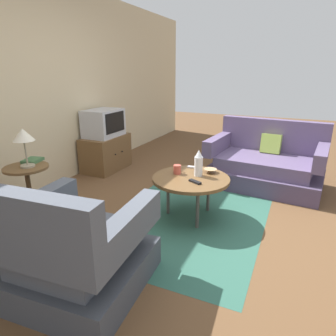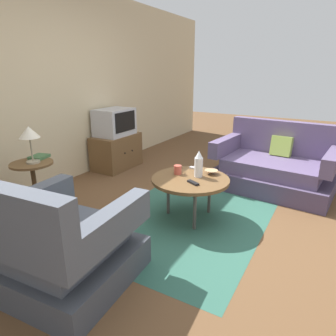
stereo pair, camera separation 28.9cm
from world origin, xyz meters
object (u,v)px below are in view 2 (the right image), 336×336
(couch, at_px, (274,168))
(bowl, at_px, (211,172))
(side_table, at_px, (34,177))
(mug, at_px, (178,170))
(armchair, at_px, (61,248))
(table_lamp, at_px, (29,134))
(tv_remote_dark, at_px, (193,183))
(coffee_table, at_px, (190,181))
(tv_remote_silver, at_px, (196,168))
(television, at_px, (115,122))
(book, at_px, (39,157))
(tv_stand, at_px, (117,151))
(vase, at_px, (199,164))

(couch, xyz_separation_m, bowl, (-1.13, 0.48, 0.20))
(side_table, bearing_deg, mug, -60.05)
(side_table, bearing_deg, armchair, -120.00)
(couch, bearing_deg, table_lamp, 49.74)
(armchair, relative_size, mug, 7.33)
(table_lamp, height_order, tv_remote_dark, table_lamp)
(coffee_table, relative_size, tv_remote_silver, 5.71)
(side_table, xyz_separation_m, television, (1.76, 0.27, 0.34))
(tv_remote_silver, relative_size, book, 0.63)
(bowl, bearing_deg, tv_stand, 68.33)
(side_table, height_order, tv_remote_silver, side_table)
(mug, bearing_deg, table_lamp, 120.16)
(mug, relative_size, tv_remote_dark, 0.90)
(tv_stand, xyz_separation_m, tv_remote_dark, (-1.15, -1.92, 0.20))
(side_table, distance_m, tv_remote_dark, 1.77)
(coffee_table, height_order, side_table, side_table)
(mug, bearing_deg, side_table, 119.95)
(television, xyz_separation_m, tv_remote_dark, (-1.15, -1.93, -0.29))
(coffee_table, height_order, television, television)
(tv_remote_silver, bearing_deg, couch, -125.85)
(armchair, height_order, tv_stand, armchair)
(coffee_table, height_order, tv_stand, tv_stand)
(tv_stand, height_order, table_lamp, table_lamp)
(side_table, relative_size, vase, 2.08)
(television, bearing_deg, tv_stand, -90.00)
(couch, height_order, tv_remote_dark, couch)
(tv_remote_silver, height_order, book, book)
(bowl, bearing_deg, side_table, 119.76)
(armchair, bearing_deg, television, 116.79)
(coffee_table, bearing_deg, vase, -33.41)
(vase, bearing_deg, couch, -23.99)
(book, bearing_deg, couch, -63.26)
(tv_remote_dark, bearing_deg, table_lamp, -133.04)
(side_table, distance_m, bowl, 1.97)
(tv_remote_dark, bearing_deg, tv_remote_silver, 137.92)
(tv_stand, distance_m, book, 1.65)
(tv_stand, xyz_separation_m, table_lamp, (-1.76, -0.29, 0.64))
(bowl, xyz_separation_m, tv_remote_silver, (0.07, 0.22, -0.01))
(couch, xyz_separation_m, side_table, (-2.11, 2.19, 0.13))
(television, xyz_separation_m, book, (-1.61, -0.20, -0.15))
(armchair, relative_size, book, 4.30)
(armchair, height_order, couch, armchair)
(couch, bearing_deg, television, 13.61)
(side_table, distance_m, table_lamp, 0.49)
(armchair, height_order, side_table, armchair)
(tv_stand, bearing_deg, table_lamp, -170.72)
(couch, distance_m, vase, 1.44)
(tv_stand, relative_size, tv_remote_silver, 5.58)
(mug, height_order, book, book)
(bowl, relative_size, book, 0.63)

